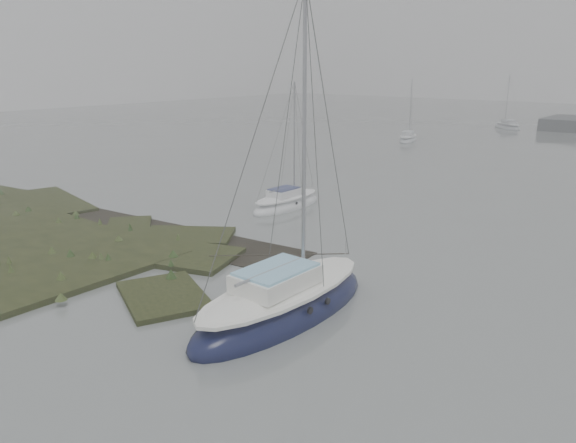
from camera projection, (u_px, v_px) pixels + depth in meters
The scene contains 5 objects.
ground at pixel (483, 168), 41.89m from camera, with size 160.00×160.00×0.00m, color slate.
sailboat_main at pixel (283, 306), 17.37m from camera, with size 2.64×7.62×10.69m.
sailboat_white at pixel (286, 204), 30.46m from camera, with size 1.74×5.12×7.19m.
sailboat_far_a at pixel (408, 139), 56.50m from camera, with size 2.91×4.94×6.62m.
sailboat_far_c at pixel (507, 127), 67.45m from camera, with size 4.70×4.41×6.86m.
Camera 1 is at (14.59, -11.39, 7.56)m, focal length 35.00 mm.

